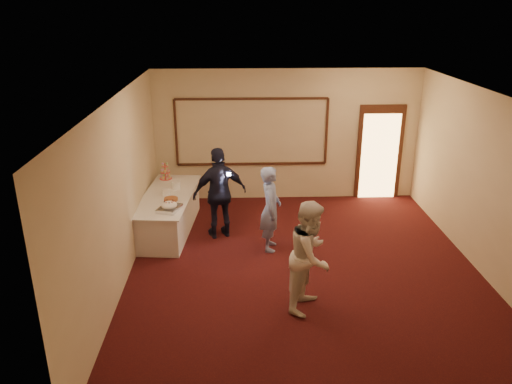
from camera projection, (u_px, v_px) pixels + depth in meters
floor at (304, 271)px, 8.59m from camera, size 7.00×7.00×0.00m
room_walls at (309, 159)px, 7.87m from camera, size 6.04×7.04×3.02m
wall_molding at (252, 132)px, 11.23m from camera, size 3.45×0.04×1.55m
doorway at (379, 153)px, 11.51m from camera, size 1.05×0.07×2.20m
buffet_table at (169, 213)px, 10.00m from camera, size 1.18×2.53×0.77m
pavlova_tray at (169, 206)px, 9.11m from camera, size 0.46×0.55×0.18m
cupcake_stand at (165, 173)px, 10.71m from camera, size 0.27×0.27×0.39m
plate_stack_a at (166, 192)px, 9.80m from camera, size 0.18×0.18×0.15m
plate_stack_b at (176, 185)px, 10.16m from camera, size 0.20×0.20×0.16m
tart at (171, 200)px, 9.55m from camera, size 0.31×0.31×0.06m
man at (271, 209)px, 9.12m from camera, size 0.43×0.62×1.61m
woman at (311, 256)px, 7.32m from camera, size 0.95×1.03×1.71m
guest at (220, 193)px, 9.59m from camera, size 1.14×0.74×1.80m
camera_flash at (229, 174)px, 9.34m from camera, size 0.08×0.06×0.05m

